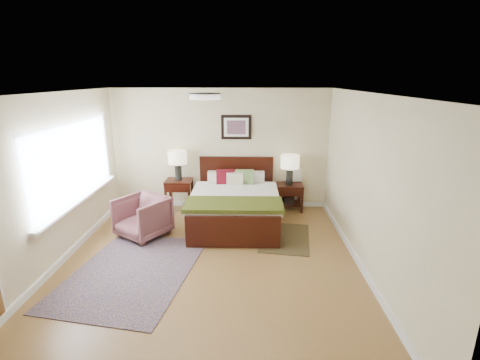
{
  "coord_description": "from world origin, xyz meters",
  "views": [
    {
      "loc": [
        0.55,
        -4.65,
        2.7
      ],
      "look_at": [
        0.44,
        0.92,
        1.05
      ],
      "focal_mm": 26.0,
      "sensor_mm": 36.0,
      "label": 1
    }
  ],
  "objects": [
    {
      "name": "floor",
      "position": [
        0.0,
        0.0,
        0.0
      ],
      "size": [
        5.0,
        5.0,
        0.0
      ],
      "primitive_type": "plane",
      "color": "brown",
      "rests_on": "ground"
    },
    {
      "name": "back_wall",
      "position": [
        0.0,
        2.5,
        1.25
      ],
      "size": [
        4.5,
        0.04,
        2.5
      ],
      "primitive_type": "cube",
      "color": "beige",
      "rests_on": "ground"
    },
    {
      "name": "window",
      "position": [
        -2.2,
        0.7,
        1.38
      ],
      "size": [
        0.11,
        2.72,
        1.32
      ],
      "color": "silver",
      "rests_on": "left_wall"
    },
    {
      "name": "rug_navy",
      "position": [
        1.23,
        0.9,
        0.01
      ],
      "size": [
        1.0,
        1.34,
        0.01
      ],
      "primitive_type": "cube",
      "rotation": [
        0.0,
        0.0,
        -0.15
      ],
      "color": "black",
      "rests_on": "ground"
    },
    {
      "name": "left_wall",
      "position": [
        -2.25,
        0.0,
        1.25
      ],
      "size": [
        0.04,
        5.0,
        2.5
      ],
      "primitive_type": "cube",
      "color": "beige",
      "rests_on": "ground"
    },
    {
      "name": "right_wall",
      "position": [
        2.25,
        0.0,
        1.25
      ],
      "size": [
        0.04,
        5.0,
        2.5
      ],
      "primitive_type": "cube",
      "color": "beige",
      "rests_on": "ground"
    },
    {
      "name": "front_wall",
      "position": [
        0.0,
        -2.5,
        1.25
      ],
      "size": [
        4.5,
        0.04,
        2.5
      ],
      "primitive_type": "cube",
      "color": "beige",
      "rests_on": "ground"
    },
    {
      "name": "ceiling",
      "position": [
        0.0,
        0.0,
        2.5
      ],
      "size": [
        4.5,
        5.0,
        0.02
      ],
      "primitive_type": "cube",
      "color": "white",
      "rests_on": "back_wall"
    },
    {
      "name": "lamp_left",
      "position": [
        -0.87,
        2.27,
        1.08
      ],
      "size": [
        0.38,
        0.38,
        0.61
      ],
      "color": "black",
      "rests_on": "nightstand_left"
    },
    {
      "name": "lamp_right",
      "position": [
        1.44,
        2.27,
        1.0
      ],
      "size": [
        0.38,
        0.38,
        0.61
      ],
      "color": "black",
      "rests_on": "nightstand_right"
    },
    {
      "name": "nightstand_right",
      "position": [
        1.44,
        2.26,
        0.35
      ],
      "size": [
        0.57,
        0.42,
        0.56
      ],
      "color": "black",
      "rests_on": "ground"
    },
    {
      "name": "nightstand_left",
      "position": [
        -0.87,
        2.25,
        0.52
      ],
      "size": [
        0.54,
        0.49,
        0.65
      ],
      "color": "black",
      "rests_on": "ground"
    },
    {
      "name": "wall_art",
      "position": [
        0.33,
        2.47,
        1.72
      ],
      "size": [
        0.62,
        0.05,
        0.5
      ],
      "color": "black",
      "rests_on": "back_wall"
    },
    {
      "name": "bed",
      "position": [
        0.33,
        1.51,
        0.5
      ],
      "size": [
        1.67,
        2.01,
        1.08
      ],
      "color": "black",
      "rests_on": "ground"
    },
    {
      "name": "rug_persian",
      "position": [
        -1.09,
        -0.24,
        0.01
      ],
      "size": [
        1.98,
        2.53,
        0.01
      ],
      "primitive_type": "cube",
      "rotation": [
        0.0,
        0.0,
        -0.17
      ],
      "color": "#0D1345",
      "rests_on": "ground"
    },
    {
      "name": "ceil_fixture",
      "position": [
        0.0,
        0.0,
        2.47
      ],
      "size": [
        0.44,
        0.44,
        0.08
      ],
      "color": "white",
      "rests_on": "ceiling"
    },
    {
      "name": "armchair",
      "position": [
        -1.27,
        0.95,
        0.36
      ],
      "size": [
        1.07,
        1.07,
        0.71
      ],
      "primitive_type": "imported",
      "rotation": [
        0.0,
        0.0,
        -0.59
      ],
      "color": "brown",
      "rests_on": "ground"
    }
  ]
}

